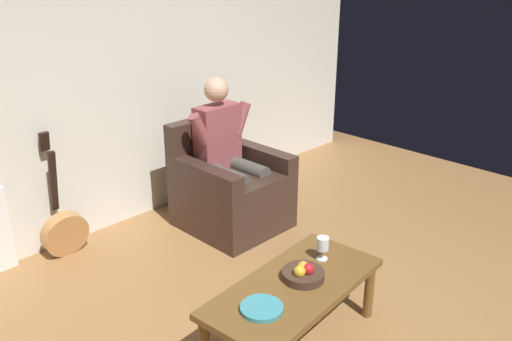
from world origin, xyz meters
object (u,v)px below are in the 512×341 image
object	(u,v)px
armchair	(229,190)
guitar	(64,229)
decorative_dish	(262,308)
wine_glass_near	(323,245)
person_seated	(228,150)
fruit_bowl	(303,273)
coffee_table	(294,293)

from	to	relation	value
armchair	guitar	world-z (taller)	guitar
guitar	decorative_dish	distance (m)	1.97
wine_glass_near	guitar	bearing A→B (deg)	-67.63
person_seated	wine_glass_near	world-z (taller)	person_seated
armchair	person_seated	size ratio (longest dim) A/B	0.71
armchair	fruit_bowl	size ratio (longest dim) A/B	3.61
guitar	fruit_bowl	bearing A→B (deg)	105.09
coffee_table	fruit_bowl	size ratio (longest dim) A/B	4.77
coffee_table	armchair	bearing A→B (deg)	-119.49
decorative_dish	wine_glass_near	bearing A→B (deg)	-171.91
armchair	decorative_dish	world-z (taller)	armchair
person_seated	fruit_bowl	bearing A→B (deg)	63.36
wine_glass_near	decorative_dish	world-z (taller)	wine_glass_near
person_seated	fruit_bowl	xyz separation A→B (m)	(0.71, 1.40, -0.22)
armchair	guitar	size ratio (longest dim) A/B	0.92
armchair	person_seated	bearing A→B (deg)	-90.00
coffee_table	guitar	world-z (taller)	guitar
person_seated	fruit_bowl	distance (m)	1.59
person_seated	coffee_table	bearing A→B (deg)	60.87
person_seated	guitar	xyz separation A→B (m)	(1.23, -0.52, -0.45)
person_seated	coffee_table	distance (m)	1.64
armchair	decorative_dish	bearing A→B (deg)	52.75
wine_glass_near	fruit_bowl	bearing A→B (deg)	12.87
coffee_table	decorative_dish	bearing A→B (deg)	6.18
coffee_table	wine_glass_near	bearing A→B (deg)	-170.16
guitar	coffee_table	bearing A→B (deg)	102.90
coffee_table	guitar	distance (m)	1.98
coffee_table	guitar	bearing A→B (deg)	-77.10
person_seated	coffee_table	xyz separation A→B (m)	(0.79, 1.40, -0.31)
person_seated	armchair	bearing A→B (deg)	90.00
fruit_bowl	armchair	bearing A→B (deg)	-116.99
decorative_dish	coffee_table	bearing A→B (deg)	-173.82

